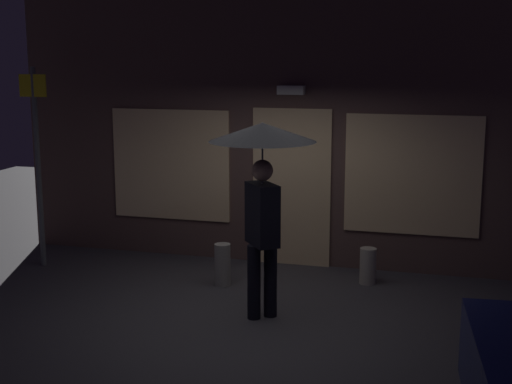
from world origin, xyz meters
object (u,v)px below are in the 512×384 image
person_with_umbrella (262,164)px  sidewalk_bollard (223,265)px  street_sign_post (38,156)px  sidewalk_bollard_2 (368,266)px

person_with_umbrella → sidewalk_bollard: (-0.78, 0.97, -1.48)m
person_with_umbrella → street_sign_post: (-3.49, 1.13, -0.21)m
person_with_umbrella → sidewalk_bollard: size_ratio=4.04×
street_sign_post → sidewalk_bollard_2: 4.70m
street_sign_post → sidewalk_bollard_2: (4.50, 0.39, -1.31)m
street_sign_post → sidewalk_bollard: 3.00m
person_with_umbrella → sidewalk_bollard: 1.94m
street_sign_post → sidewalk_bollard: bearing=-3.5°
person_with_umbrella → sidewalk_bollard_2: person_with_umbrella is taller
person_with_umbrella → street_sign_post: street_sign_post is taller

